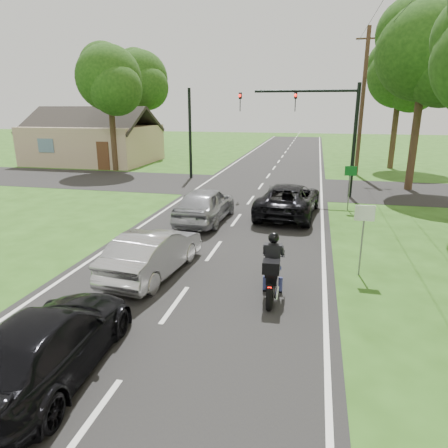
{
  "coord_description": "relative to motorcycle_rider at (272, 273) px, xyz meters",
  "views": [
    {
      "loc": [
        3.22,
        -8.59,
        4.8
      ],
      "look_at": [
        0.59,
        3.0,
        1.3
      ],
      "focal_mm": 32.0,
      "sensor_mm": 36.0,
      "label": 1
    }
  ],
  "objects": [
    {
      "name": "motorcycle_rider",
      "position": [
        0.0,
        0.0,
        0.0
      ],
      "size": [
        0.59,
        2.07,
        1.78
      ],
      "rotation": [
        0.0,
        0.0,
        0.03
      ],
      "color": "black",
      "rests_on": "ground"
    },
    {
      "name": "ground",
      "position": [
        -2.33,
        -0.94,
        -0.7
      ],
      "size": [
        140.0,
        140.0,
        0.0
      ],
      "primitive_type": "plane",
      "color": "#294F16",
      "rests_on": "ground"
    },
    {
      "name": "tree_left_near",
      "position": [
        -14.06,
        18.85,
        5.83
      ],
      "size": [
        5.12,
        4.96,
        9.22
      ],
      "color": "#332316",
      "rests_on": "ground"
    },
    {
      "name": "road",
      "position": [
        -2.33,
        9.06,
        -0.7
      ],
      "size": [
        8.0,
        100.0,
        0.01
      ],
      "primitive_type": "cube",
      "color": "black",
      "rests_on": "ground"
    },
    {
      "name": "signal_pole_far",
      "position": [
        -7.53,
        17.06,
        2.3
      ],
      "size": [
        0.2,
        0.2,
        6.0
      ],
      "primitive_type": "cylinder",
      "color": "black",
      "rests_on": "ground"
    },
    {
      "name": "cross_road",
      "position": [
        -2.33,
        15.06,
        -0.7
      ],
      "size": [
        60.0,
        7.0,
        0.01
      ],
      "primitive_type": "cube",
      "color": "black",
      "rests_on": "ground"
    },
    {
      "name": "sign_white",
      "position": [
        2.37,
        2.04,
        0.9
      ],
      "size": [
        0.55,
        0.07,
        2.12
      ],
      "color": "slate",
      "rests_on": "ground"
    },
    {
      "name": "silver_suv",
      "position": [
        -3.6,
        6.56,
        0.07
      ],
      "size": [
        1.94,
        4.52,
        1.52
      ],
      "primitive_type": "imported",
      "rotation": [
        0.0,
        0.0,
        3.11
      ],
      "color": "#9EA0A6",
      "rests_on": "road"
    },
    {
      "name": "utility_pole_far",
      "position": [
        3.87,
        21.06,
        4.38
      ],
      "size": [
        1.6,
        0.28,
        10.0
      ],
      "color": "#4E3223",
      "rests_on": "ground"
    },
    {
      "name": "tree_left_far",
      "position": [
        -16.03,
        28.82,
        6.43
      ],
      "size": [
        5.76,
        5.58,
        10.14
      ],
      "color": "#332316",
      "rests_on": "ground"
    },
    {
      "name": "traffic_signal",
      "position": [
        1.01,
        13.06,
        3.43
      ],
      "size": [
        6.38,
        0.44,
        6.0
      ],
      "color": "black",
      "rests_on": "ground"
    },
    {
      "name": "tree_row_d",
      "position": [
        6.77,
        15.82,
        6.73
      ],
      "size": [
        5.76,
        5.58,
        10.45
      ],
      "color": "#332316",
      "rests_on": "ground"
    },
    {
      "name": "dark_suv",
      "position": [
        -0.17,
        8.45,
        0.04
      ],
      "size": [
        2.87,
        5.45,
        1.46
      ],
      "primitive_type": "imported",
      "rotation": [
        0.0,
        0.0,
        3.06
      ],
      "color": "black",
      "rests_on": "road"
    },
    {
      "name": "silver_sedan",
      "position": [
        -3.58,
        0.75,
        -0.02
      ],
      "size": [
        1.85,
        4.22,
        1.35
      ],
      "primitive_type": "imported",
      "rotation": [
        0.0,
        0.0,
        3.04
      ],
      "color": "#AEAEB3",
      "rests_on": "road"
    },
    {
      "name": "sign_green",
      "position": [
        2.57,
        10.04,
        0.9
      ],
      "size": [
        0.55,
        0.07,
        2.12
      ],
      "color": "slate",
      "rests_on": "ground"
    },
    {
      "name": "tree_row_e",
      "position": [
        7.15,
        24.84,
        6.13
      ],
      "size": [
        5.28,
        5.12,
        9.61
      ],
      "color": "#332316",
      "rests_on": "ground"
    },
    {
      "name": "dark_car_behind",
      "position": [
        -3.66,
        -4.02,
        -0.05
      ],
      "size": [
        2.13,
        4.57,
        1.29
      ],
      "primitive_type": "imported",
      "rotation": [
        0.0,
        0.0,
        3.22
      ],
      "color": "black",
      "rests_on": "road"
    },
    {
      "name": "house",
      "position": [
        -18.33,
        23.06,
        1.07
      ],
      "size": [
        10.2,
        8.0,
        4.84
      ],
      "color": "tan",
      "rests_on": "ground"
    }
  ]
}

